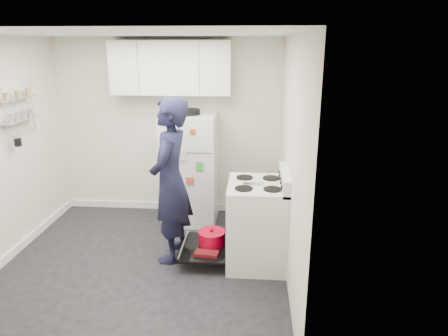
# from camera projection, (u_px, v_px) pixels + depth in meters

# --- Properties ---
(room) EXTENTS (3.21, 3.21, 2.51)m
(room) POSITION_uv_depth(u_px,v_px,m) (136.00, 162.00, 4.24)
(room) COLOR black
(room) RESTS_ON ground
(electric_range) EXTENTS (0.66, 0.76, 1.10)m
(electric_range) POSITION_uv_depth(u_px,v_px,m) (256.00, 224.00, 4.48)
(electric_range) COLOR silver
(electric_range) RESTS_ON ground
(open_oven_door) EXTENTS (0.55, 0.70, 0.24)m
(open_oven_door) POSITION_uv_depth(u_px,v_px,m) (208.00, 242.00, 4.63)
(open_oven_door) COLOR black
(open_oven_door) RESTS_ON ground
(refrigerator) EXTENTS (0.72, 0.74, 1.58)m
(refrigerator) POSITION_uv_depth(u_px,v_px,m) (190.00, 168.00, 5.51)
(refrigerator) COLOR silver
(refrigerator) RESTS_ON ground
(upper_cabinets) EXTENTS (1.60, 0.33, 0.70)m
(upper_cabinets) POSITION_uv_depth(u_px,v_px,m) (171.00, 68.00, 5.30)
(upper_cabinets) COLOR silver
(upper_cabinets) RESTS_ON room
(wall_shelf_rack) EXTENTS (0.14, 0.60, 0.61)m
(wall_shelf_rack) POSITION_uv_depth(u_px,v_px,m) (19.00, 109.00, 4.64)
(wall_shelf_rack) COLOR #B2B2B7
(wall_shelf_rack) RESTS_ON room
(person) EXTENTS (0.52, 0.73, 1.88)m
(person) POSITION_uv_depth(u_px,v_px,m) (170.00, 181.00, 4.45)
(person) COLOR black
(person) RESTS_ON ground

